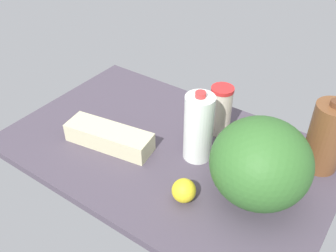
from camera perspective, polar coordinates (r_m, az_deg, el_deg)
countertop at (r=140.59cm, az=0.00°, el=-3.75°), size 120.00×76.00×3.00cm
tumbler_cup at (r=142.81cm, az=8.02°, el=2.40°), size 8.50×8.50×19.94cm
egg_carton at (r=140.28cm, az=-8.95°, el=-1.68°), size 34.42×15.65×7.25cm
watermelon at (r=116.17cm, az=13.91°, el=-5.50°), size 30.83×30.83×27.62cm
milk_jug at (r=128.63cm, az=4.68°, el=-0.24°), size 10.22×10.22×26.93cm
chocolate_milk_jug at (r=134.97cm, az=22.99°, el=-1.54°), size 12.25×12.25×26.78cm
lemon_loose at (r=146.61cm, az=16.36°, el=-1.22°), size 6.29×6.29×6.29cm
lemon_near_front at (r=118.58cm, az=2.43°, el=-9.80°), size 7.75×7.75×7.75cm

